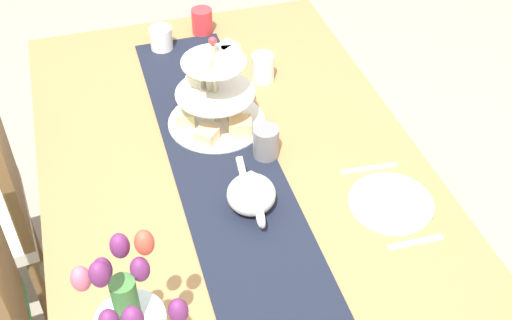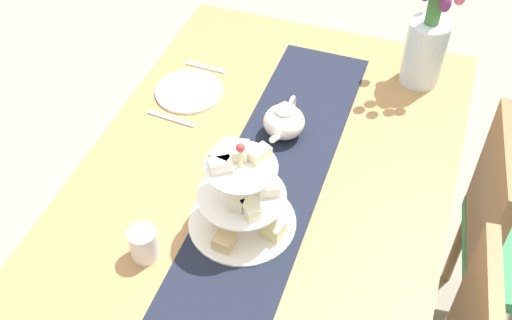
{
  "view_description": "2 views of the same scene",
  "coord_description": "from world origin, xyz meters",
  "px_view_note": "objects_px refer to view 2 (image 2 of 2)",
  "views": [
    {
      "loc": [
        -1.38,
        0.33,
        2.02
      ],
      "look_at": [
        -0.09,
        -0.05,
        0.82
      ],
      "focal_mm": 45.65,
      "sensor_mm": 36.0,
      "label": 1
    },
    {
      "loc": [
        1.19,
        0.4,
        2.14
      ],
      "look_at": [
        -0.02,
        -0.02,
        0.83
      ],
      "focal_mm": 44.48,
      "sensor_mm": 36.0,
      "label": 2
    }
  ],
  "objects_px": {
    "teapot": "(284,120)",
    "mug_white_text": "(144,244)",
    "chair_left": "(512,242)",
    "mug_grey": "(232,157)",
    "tulip_vase": "(427,42)",
    "tiered_cake_stand": "(243,200)",
    "dinner_plate_left": "(189,91)",
    "fork_left": "(205,67)",
    "knife_left": "(171,119)",
    "dining_table": "(261,202)"
  },
  "relations": [
    {
      "from": "teapot",
      "to": "mug_white_text",
      "type": "distance_m",
      "value": 0.6
    },
    {
      "from": "chair_left",
      "to": "mug_white_text",
      "type": "xyz_separation_m",
      "value": [
        0.59,
        -0.98,
        0.3
      ]
    },
    {
      "from": "teapot",
      "to": "mug_white_text",
      "type": "bearing_deg",
      "value": -20.0
    },
    {
      "from": "mug_grey",
      "to": "mug_white_text",
      "type": "distance_m",
      "value": 0.39
    },
    {
      "from": "tulip_vase",
      "to": "teapot",
      "type": "bearing_deg",
      "value": -40.48
    },
    {
      "from": "tiered_cake_stand",
      "to": "teapot",
      "type": "xyz_separation_m",
      "value": [
        -0.38,
        -0.0,
        -0.03
      ]
    },
    {
      "from": "dinner_plate_left",
      "to": "teapot",
      "type": "bearing_deg",
      "value": 76.14
    },
    {
      "from": "fork_left",
      "to": "knife_left",
      "type": "bearing_deg",
      "value": 0.0
    },
    {
      "from": "tulip_vase",
      "to": "mug_white_text",
      "type": "bearing_deg",
      "value": -29.79
    },
    {
      "from": "chair_left",
      "to": "knife_left",
      "type": "height_order",
      "value": "chair_left"
    },
    {
      "from": "chair_left",
      "to": "dining_table",
      "type": "bearing_deg",
      "value": -72.74
    },
    {
      "from": "teapot",
      "to": "tulip_vase",
      "type": "distance_m",
      "value": 0.56
    },
    {
      "from": "tiered_cake_stand",
      "to": "knife_left",
      "type": "relative_size",
      "value": 1.79
    },
    {
      "from": "teapot",
      "to": "mug_grey",
      "type": "relative_size",
      "value": 2.51
    },
    {
      "from": "tiered_cake_stand",
      "to": "chair_left",
      "type": "bearing_deg",
      "value": 117.51
    },
    {
      "from": "tulip_vase",
      "to": "fork_left",
      "type": "height_order",
      "value": "tulip_vase"
    },
    {
      "from": "dining_table",
      "to": "mug_grey",
      "type": "height_order",
      "value": "mug_grey"
    },
    {
      "from": "knife_left",
      "to": "mug_grey",
      "type": "xyz_separation_m",
      "value": [
        0.14,
        0.27,
        0.05
      ]
    },
    {
      "from": "chair_left",
      "to": "dinner_plate_left",
      "type": "bearing_deg",
      "value": -93.38
    },
    {
      "from": "dinner_plate_left",
      "to": "mug_white_text",
      "type": "distance_m",
      "value": 0.68
    },
    {
      "from": "dining_table",
      "to": "tulip_vase",
      "type": "relative_size",
      "value": 3.82
    },
    {
      "from": "knife_left",
      "to": "tiered_cake_stand",
      "type": "bearing_deg",
      "value": 48.67
    },
    {
      "from": "tiered_cake_stand",
      "to": "mug_grey",
      "type": "distance_m",
      "value": 0.21
    },
    {
      "from": "teapot",
      "to": "knife_left",
      "type": "distance_m",
      "value": 0.37
    },
    {
      "from": "mug_white_text",
      "to": "knife_left",
      "type": "bearing_deg",
      "value": -162.63
    },
    {
      "from": "chair_left",
      "to": "knife_left",
      "type": "bearing_deg",
      "value": -86.09
    },
    {
      "from": "teapot",
      "to": "dinner_plate_left",
      "type": "bearing_deg",
      "value": -103.86
    },
    {
      "from": "tiered_cake_stand",
      "to": "fork_left",
      "type": "relative_size",
      "value": 2.03
    },
    {
      "from": "dinner_plate_left",
      "to": "knife_left",
      "type": "distance_m",
      "value": 0.15
    },
    {
      "from": "teapot",
      "to": "knife_left",
      "type": "xyz_separation_m",
      "value": [
        0.05,
        -0.37,
        -0.06
      ]
    },
    {
      "from": "knife_left",
      "to": "tulip_vase",
      "type": "bearing_deg",
      "value": 123.25
    },
    {
      "from": "teapot",
      "to": "mug_grey",
      "type": "height_order",
      "value": "teapot"
    },
    {
      "from": "teapot",
      "to": "tulip_vase",
      "type": "xyz_separation_m",
      "value": [
        -0.42,
        0.36,
        0.1
      ]
    },
    {
      "from": "fork_left",
      "to": "mug_white_text",
      "type": "bearing_deg",
      "value": 11.29
    },
    {
      "from": "teapot",
      "to": "dinner_plate_left",
      "type": "distance_m",
      "value": 0.38
    },
    {
      "from": "dining_table",
      "to": "dinner_plate_left",
      "type": "distance_m",
      "value": 0.49
    },
    {
      "from": "dinner_plate_left",
      "to": "fork_left",
      "type": "relative_size",
      "value": 1.53
    },
    {
      "from": "tulip_vase",
      "to": "fork_left",
      "type": "relative_size",
      "value": 2.91
    },
    {
      "from": "dinner_plate_left",
      "to": "mug_grey",
      "type": "relative_size",
      "value": 2.42
    },
    {
      "from": "tulip_vase",
      "to": "chair_left",
      "type": "bearing_deg",
      "value": 46.12
    },
    {
      "from": "tulip_vase",
      "to": "mug_white_text",
      "type": "height_order",
      "value": "tulip_vase"
    },
    {
      "from": "teapot",
      "to": "fork_left",
      "type": "distance_m",
      "value": 0.44
    },
    {
      "from": "tiered_cake_stand",
      "to": "tulip_vase",
      "type": "height_order",
      "value": "tulip_vase"
    },
    {
      "from": "mug_white_text",
      "to": "teapot",
      "type": "bearing_deg",
      "value": 160.0
    },
    {
      "from": "knife_left",
      "to": "mug_white_text",
      "type": "distance_m",
      "value": 0.54
    },
    {
      "from": "chair_left",
      "to": "knife_left",
      "type": "xyz_separation_m",
      "value": [
        0.08,
        -1.14,
        0.26
      ]
    },
    {
      "from": "dining_table",
      "to": "fork_left",
      "type": "height_order",
      "value": "fork_left"
    },
    {
      "from": "mug_grey",
      "to": "chair_left",
      "type": "bearing_deg",
      "value": 104.04
    },
    {
      "from": "fork_left",
      "to": "knife_left",
      "type": "xyz_separation_m",
      "value": [
        0.29,
        0.0,
        0.0
      ]
    },
    {
      "from": "dining_table",
      "to": "tulip_vase",
      "type": "xyz_separation_m",
      "value": [
        -0.64,
        0.36,
        0.25
      ]
    }
  ]
}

